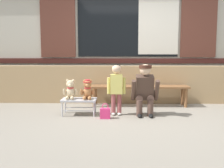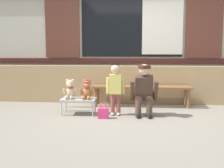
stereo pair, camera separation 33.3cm
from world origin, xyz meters
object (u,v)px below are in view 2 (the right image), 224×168
object	(u,v)px
small_display_bench	(79,100)
child_standing	(116,83)
wooden_bench_long	(141,89)
teddy_bear_plain	(70,90)
teddy_bear_with_hat	(87,89)
adult_crouching	(144,90)
handbag_on_ground	(103,113)

from	to	relation	value
small_display_bench	child_standing	size ratio (longest dim) A/B	0.67
wooden_bench_long	teddy_bear_plain	world-z (taller)	teddy_bear_plain
teddy_bear_with_hat	child_standing	distance (m)	0.55
child_standing	adult_crouching	distance (m)	0.54
teddy_bear_with_hat	child_standing	size ratio (longest dim) A/B	0.38
handbag_on_ground	wooden_bench_long	bearing A→B (deg)	58.50
handbag_on_ground	teddy_bear_plain	bearing A→B (deg)	157.44
small_display_bench	handbag_on_ground	size ratio (longest dim) A/B	2.35
small_display_bench	teddy_bear_plain	world-z (taller)	teddy_bear_plain
teddy_bear_plain	child_standing	bearing A→B (deg)	-0.05
teddy_bear_plain	teddy_bear_with_hat	world-z (taller)	same
adult_crouching	child_standing	bearing A→B (deg)	178.54
wooden_bench_long	teddy_bear_with_hat	size ratio (longest dim) A/B	5.78
small_display_bench	adult_crouching	world-z (taller)	adult_crouching
child_standing	wooden_bench_long	bearing A→B (deg)	59.92
adult_crouching	handbag_on_ground	world-z (taller)	adult_crouching
wooden_bench_long	handbag_on_ground	world-z (taller)	wooden_bench_long
wooden_bench_long	handbag_on_ground	xyz separation A→B (m)	(-0.69, -1.13, -0.28)
wooden_bench_long	child_standing	distance (m)	1.01
small_display_bench	child_standing	world-z (taller)	child_standing
adult_crouching	handbag_on_ground	distance (m)	0.86
small_display_bench	teddy_bear_with_hat	size ratio (longest dim) A/B	1.76
small_display_bench	handbag_on_ground	world-z (taller)	small_display_bench
child_standing	adult_crouching	world-z (taller)	child_standing
teddy_bear_plain	teddy_bear_with_hat	distance (m)	0.32
wooden_bench_long	child_standing	bearing A→B (deg)	-120.08
wooden_bench_long	child_standing	world-z (taller)	child_standing
handbag_on_ground	adult_crouching	bearing A→B (deg)	19.70
teddy_bear_plain	handbag_on_ground	bearing A→B (deg)	-22.56
wooden_bench_long	adult_crouching	distance (m)	0.87
teddy_bear_with_hat	teddy_bear_plain	bearing A→B (deg)	-179.87
teddy_bear_with_hat	adult_crouching	size ratio (longest dim) A/B	0.38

